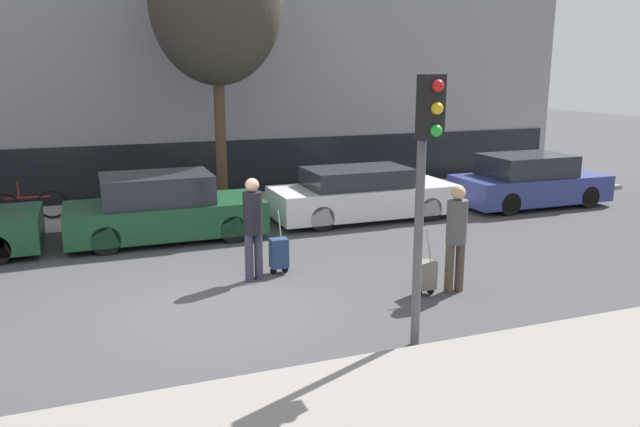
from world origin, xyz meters
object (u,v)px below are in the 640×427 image
trolley_right (425,275)px  bare_tree_near_crossing (216,4)px  pedestrian_right (456,232)px  trolley_left (279,253)px  traffic_light (426,158)px  parked_bicycle (28,205)px  parked_car_2 (362,195)px  parked_car_1 (163,209)px  pedestrian_left (253,222)px  parked_car_3 (529,182)px

trolley_right → bare_tree_near_crossing: 9.08m
trolley_right → pedestrian_right: bearing=-1.0°
trolley_left → traffic_light: 4.37m
bare_tree_near_crossing → pedestrian_right: bearing=-72.4°
trolley_right → parked_bicycle: bearing=130.6°
parked_car_2 → traffic_light: traffic_light is taller
parked_bicycle → bare_tree_near_crossing: bearing=-1.7°
trolley_left → traffic_light: (0.83, -3.69, 2.19)m
parked_car_1 → trolley_right: bearing=-54.9°
pedestrian_left → parked_bicycle: pedestrian_left is taller
pedestrian_left → trolley_left: bearing=179.9°
traffic_light → pedestrian_right: bearing=46.5°
parked_car_3 → bare_tree_near_crossing: (-8.02, 2.25, 4.58)m
pedestrian_left → trolley_left: size_ratio=1.53×
parked_bicycle → bare_tree_near_crossing: bare_tree_near_crossing is taller
traffic_light → bare_tree_near_crossing: bearing=94.4°
parked_car_3 → pedestrian_right: 7.69m
pedestrian_right → trolley_right: 0.88m
parked_car_3 → bare_tree_near_crossing: bare_tree_near_crossing is taller
trolley_right → parked_car_2: bearing=76.5°
pedestrian_right → bare_tree_near_crossing: 8.86m
parked_bicycle → traffic_light: bearing=-60.0°
parked_car_2 → trolley_left: parked_car_2 is taller
bare_tree_near_crossing → traffic_light: bearing=-85.6°
bare_tree_near_crossing → parked_car_1: bearing=-127.9°
trolley_right → parked_bicycle: (-6.49, 7.56, 0.14)m
parked_car_2 → parked_car_3: parked_car_3 is taller
traffic_light → bare_tree_near_crossing: (-0.71, 9.17, 2.67)m
parked_car_3 → parked_bicycle: bearing=169.4°
bare_tree_near_crossing → trolley_left: bearing=-91.3°
parked_car_1 → parked_bicycle: 3.78m
parked_car_3 → pedestrian_right: bearing=-137.5°
trolley_right → parked_bicycle: trolley_right is taller
pedestrian_left → bare_tree_near_crossing: bearing=-115.9°
parked_car_3 → bare_tree_near_crossing: size_ratio=0.58×
parked_car_2 → trolley_right: size_ratio=4.09×
parked_car_1 → parked_car_2: bearing=2.4°
pedestrian_right → traffic_light: size_ratio=0.51×
pedestrian_left → traffic_light: (1.35, -3.51, 1.52)m
bare_tree_near_crossing → pedestrian_left: bearing=-96.5°
pedestrian_right → traffic_light: bearing=-132.4°
parked_car_1 → pedestrian_right: 6.61m
traffic_light → trolley_right: bearing=57.8°
pedestrian_right → parked_bicycle: 10.35m
parked_car_1 → traffic_light: size_ratio=1.17×
trolley_right → bare_tree_near_crossing: bare_tree_near_crossing is taller
pedestrian_right → parked_car_2: bearing=83.3°
parked_bicycle → bare_tree_near_crossing: (4.68, -0.14, 4.75)m
bare_tree_near_crossing → parked_car_3: bearing=-15.7°
parked_car_1 → parked_bicycle: bearing=139.8°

